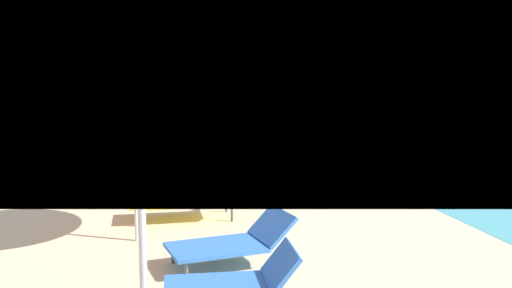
{
  "coord_description": "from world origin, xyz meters",
  "views": [
    {
      "loc": [
        -0.18,
        3.78,
        2.13
      ],
      "look_at": [
        1.06,
        9.91,
        1.33
      ],
      "focal_mm": 39.48,
      "sensor_mm": 36.0,
      "label": 1
    }
  ],
  "objects_px": {
    "lounger_fourth_inland": "(233,241)",
    "lounger_farthest_inland": "(178,147)",
    "umbrella_third": "(136,10)",
    "lounger_third_shoreside": "(235,281)",
    "person_walking_mid": "(144,103)",
    "person_walking_far": "(284,134)",
    "lounger_fifth_shoreside": "(170,161)",
    "umbrella_fourth": "(132,66)",
    "lounger_farthest_shoreside": "(168,137)",
    "cooler_box": "(105,158)",
    "umbrella_fifth": "(116,59)",
    "lounger_fifth_inland": "(166,177)",
    "lounger_fourth_shoreside": "(187,199)",
    "umbrella_farthest": "(142,54)"
  },
  "relations": [
    {
      "from": "umbrella_third",
      "to": "cooler_box",
      "type": "relative_size",
      "value": 5.03
    },
    {
      "from": "lounger_fourth_inland",
      "to": "lounger_farthest_shoreside",
      "type": "distance_m",
      "value": 10.01
    },
    {
      "from": "lounger_fifth_shoreside",
      "to": "cooler_box",
      "type": "xyz_separation_m",
      "value": [
        -1.41,
        1.41,
        -0.11
      ]
    },
    {
      "from": "lounger_fifth_shoreside",
      "to": "cooler_box",
      "type": "relative_size",
      "value": 2.42
    },
    {
      "from": "lounger_third_shoreside",
      "to": "lounger_fifth_inland",
      "type": "bearing_deg",
      "value": -81.94
    },
    {
      "from": "umbrella_third",
      "to": "lounger_third_shoreside",
      "type": "relative_size",
      "value": 2.29
    },
    {
      "from": "lounger_farthest_shoreside",
      "to": "person_walking_far",
      "type": "distance_m",
      "value": 6.21
    },
    {
      "from": "lounger_fourth_inland",
      "to": "lounger_farthest_inland",
      "type": "height_order",
      "value": "lounger_farthest_inland"
    },
    {
      "from": "umbrella_third",
      "to": "umbrella_farthest",
      "type": "bearing_deg",
      "value": 89.72
    },
    {
      "from": "lounger_fourth_shoreside",
      "to": "lounger_farthest_inland",
      "type": "distance_m",
      "value": 5.67
    },
    {
      "from": "umbrella_third",
      "to": "lounger_farthest_shoreside",
      "type": "relative_size",
      "value": 2.09
    },
    {
      "from": "umbrella_third",
      "to": "lounger_farthest_shoreside",
      "type": "distance_m",
      "value": 12.71
    },
    {
      "from": "cooler_box",
      "to": "umbrella_fourth",
      "type": "bearing_deg",
      "value": -82.95
    },
    {
      "from": "lounger_fourth_shoreside",
      "to": "umbrella_fifth",
      "type": "xyz_separation_m",
      "value": [
        -1.07,
        2.74,
        2.08
      ]
    },
    {
      "from": "umbrella_third",
      "to": "umbrella_fourth",
      "type": "distance_m",
      "value": 3.64
    },
    {
      "from": "person_walking_mid",
      "to": "person_walking_far",
      "type": "distance_m",
      "value": 10.61
    },
    {
      "from": "umbrella_fifth",
      "to": "lounger_fifth_shoreside",
      "type": "xyz_separation_m",
      "value": [
        1.0,
        1.05,
        -2.1
      ]
    },
    {
      "from": "person_walking_far",
      "to": "umbrella_third",
      "type": "bearing_deg",
      "value": 53.69
    },
    {
      "from": "umbrella_fourth",
      "to": "lounger_farthest_shoreside",
      "type": "relative_size",
      "value": 1.86
    },
    {
      "from": "lounger_third_shoreside",
      "to": "person_walking_mid",
      "type": "xyz_separation_m",
      "value": [
        -0.73,
        15.64,
        0.77
      ]
    },
    {
      "from": "umbrella_third",
      "to": "lounger_fourth_shoreside",
      "type": "relative_size",
      "value": 1.75
    },
    {
      "from": "umbrella_third",
      "to": "umbrella_fifth",
      "type": "distance_m",
      "value": 7.34
    },
    {
      "from": "umbrella_third",
      "to": "person_walking_mid",
      "type": "relative_size",
      "value": 1.63
    },
    {
      "from": "umbrella_fourth",
      "to": "cooler_box",
      "type": "height_order",
      "value": "umbrella_fourth"
    },
    {
      "from": "lounger_fifth_inland",
      "to": "person_walking_mid",
      "type": "relative_size",
      "value": 0.75
    },
    {
      "from": "lounger_fifth_shoreside",
      "to": "lounger_farthest_inland",
      "type": "xyz_separation_m",
      "value": [
        0.29,
        1.87,
        0.05
      ]
    },
    {
      "from": "lounger_fourth_inland",
      "to": "umbrella_fifth",
      "type": "bearing_deg",
      "value": -84.46
    },
    {
      "from": "lounger_fifth_shoreside",
      "to": "lounger_farthest_inland",
      "type": "bearing_deg",
      "value": -110.0
    },
    {
      "from": "umbrella_third",
      "to": "lounger_third_shoreside",
      "type": "height_order",
      "value": "umbrella_third"
    },
    {
      "from": "umbrella_third",
      "to": "person_walking_mid",
      "type": "bearing_deg",
      "value": 89.77
    },
    {
      "from": "lounger_fourth_shoreside",
      "to": "lounger_fourth_inland",
      "type": "height_order",
      "value": "lounger_fourth_shoreside"
    },
    {
      "from": "umbrella_farthest",
      "to": "umbrella_fifth",
      "type": "bearing_deg",
      "value": -96.99
    },
    {
      "from": "lounger_fifth_inland",
      "to": "umbrella_fifth",
      "type": "bearing_deg",
      "value": -55.06
    },
    {
      "from": "lounger_fourth_shoreside",
      "to": "person_walking_mid",
      "type": "xyz_separation_m",
      "value": [
        -0.56,
        12.35,
        0.75
      ]
    },
    {
      "from": "lounger_fifth_shoreside",
      "to": "person_walking_mid",
      "type": "bearing_deg",
      "value": -97.74
    },
    {
      "from": "person_walking_mid",
      "to": "lounger_fifth_shoreside",
      "type": "bearing_deg",
      "value": -49.46
    },
    {
      "from": "lounger_fourth_inland",
      "to": "umbrella_fifth",
      "type": "relative_size",
      "value": 0.55
    },
    {
      "from": "umbrella_fifth",
      "to": "lounger_fifth_inland",
      "type": "height_order",
      "value": "umbrella_fifth"
    },
    {
      "from": "person_walking_far",
      "to": "lounger_farthest_shoreside",
      "type": "bearing_deg",
      "value": -87.24
    },
    {
      "from": "umbrella_fifth",
      "to": "cooler_box",
      "type": "relative_size",
      "value": 4.79
    },
    {
      "from": "umbrella_fourth",
      "to": "lounger_fifth_shoreside",
      "type": "relative_size",
      "value": 1.85
    },
    {
      "from": "lounger_fifth_shoreside",
      "to": "lounger_fourth_shoreside",
      "type": "bearing_deg",
      "value": 80.0
    },
    {
      "from": "lounger_fourth_shoreside",
      "to": "lounger_fifth_inland",
      "type": "height_order",
      "value": "lounger_fifth_inland"
    },
    {
      "from": "umbrella_fifth",
      "to": "cooler_box",
      "type": "distance_m",
      "value": 3.33
    },
    {
      "from": "lounger_fifth_shoreside",
      "to": "lounger_farthest_inland",
      "type": "relative_size",
      "value": 0.9
    },
    {
      "from": "lounger_farthest_inland",
      "to": "cooler_box",
      "type": "xyz_separation_m",
      "value": [
        -1.71,
        -0.46,
        -0.16
      ]
    },
    {
      "from": "lounger_fifth_inland",
      "to": "person_walking_mid",
      "type": "xyz_separation_m",
      "value": [
        -0.32,
        10.59,
        0.73
      ]
    },
    {
      "from": "lounger_fourth_inland",
      "to": "lounger_farthest_inland",
      "type": "distance_m",
      "value": 7.76
    },
    {
      "from": "lounger_fifth_shoreside",
      "to": "lounger_farthest_shoreside",
      "type": "xyz_separation_m",
      "value": [
        0.16,
        4.12,
        0.05
      ]
    },
    {
      "from": "umbrella_third",
      "to": "umbrella_farthest",
      "type": "distance_m",
      "value": 11.33
    }
  ]
}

